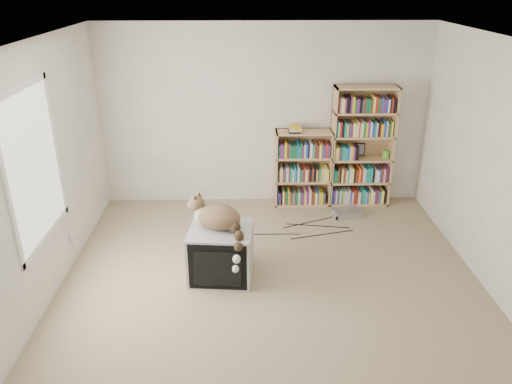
{
  "coord_description": "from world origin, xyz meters",
  "views": [
    {
      "loc": [
        -0.28,
        -4.2,
        3.03
      ],
      "look_at": [
        -0.15,
        1.0,
        0.77
      ],
      "focal_mm": 35.0,
      "sensor_mm": 36.0,
      "label": 1
    }
  ],
  "objects_px": {
    "crt_tv": "(221,253)",
    "dvd_player": "(347,213)",
    "cat": "(220,222)",
    "bookcase_short": "(303,170)",
    "bookcase_tall": "(361,149)"
  },
  "relations": [
    {
      "from": "crt_tv",
      "to": "dvd_player",
      "type": "relative_size",
      "value": 1.95
    },
    {
      "from": "crt_tv",
      "to": "cat",
      "type": "relative_size",
      "value": 0.97
    },
    {
      "from": "cat",
      "to": "bookcase_short",
      "type": "bearing_deg",
      "value": 83.02
    },
    {
      "from": "crt_tv",
      "to": "cat",
      "type": "distance_m",
      "value": 0.39
    },
    {
      "from": "cat",
      "to": "dvd_player",
      "type": "xyz_separation_m",
      "value": [
        1.65,
        1.48,
        -0.63
      ]
    },
    {
      "from": "bookcase_tall",
      "to": "bookcase_short",
      "type": "relative_size",
      "value": 1.56
    },
    {
      "from": "bookcase_tall",
      "to": "bookcase_short",
      "type": "distance_m",
      "value": 0.86
    },
    {
      "from": "crt_tv",
      "to": "dvd_player",
      "type": "height_order",
      "value": "crt_tv"
    },
    {
      "from": "crt_tv",
      "to": "bookcase_tall",
      "type": "distance_m",
      "value": 2.72
    },
    {
      "from": "crt_tv",
      "to": "cat",
      "type": "height_order",
      "value": "cat"
    },
    {
      "from": "bookcase_tall",
      "to": "crt_tv",
      "type": "bearing_deg",
      "value": -135.04
    },
    {
      "from": "cat",
      "to": "bookcase_tall",
      "type": "distance_m",
      "value": 2.7
    },
    {
      "from": "bookcase_tall",
      "to": "bookcase_short",
      "type": "bearing_deg",
      "value": 179.96
    },
    {
      "from": "crt_tv",
      "to": "bookcase_short",
      "type": "bearing_deg",
      "value": 65.37
    },
    {
      "from": "cat",
      "to": "bookcase_tall",
      "type": "xyz_separation_m",
      "value": [
        1.88,
        1.93,
        0.13
      ]
    }
  ]
}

